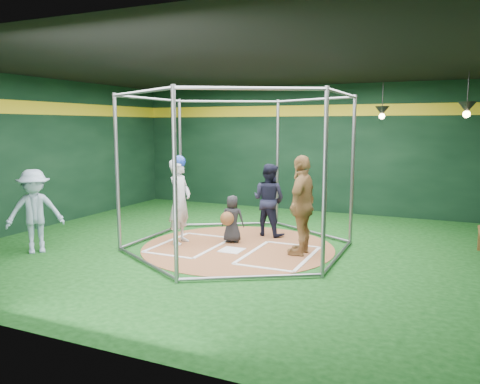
% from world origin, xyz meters
% --- Properties ---
extents(room_shell, '(10.10, 9.10, 3.53)m').
position_xyz_m(room_shell, '(0.00, 0.01, 1.75)').
color(room_shell, '#0D3A0F').
rests_on(room_shell, ground).
extents(clay_disc, '(3.80, 3.80, 0.01)m').
position_xyz_m(clay_disc, '(0.00, 0.00, 0.01)').
color(clay_disc, '#975B37').
rests_on(clay_disc, ground).
extents(home_plate, '(0.43, 0.43, 0.01)m').
position_xyz_m(home_plate, '(0.00, -0.30, 0.02)').
color(home_plate, white).
rests_on(home_plate, clay_disc).
extents(batter_box_left, '(1.17, 1.77, 0.01)m').
position_xyz_m(batter_box_left, '(-0.95, -0.25, 0.02)').
color(batter_box_left, white).
rests_on(batter_box_left, clay_disc).
extents(batter_box_right, '(1.17, 1.77, 0.01)m').
position_xyz_m(batter_box_right, '(0.95, -0.25, 0.02)').
color(batter_box_right, white).
rests_on(batter_box_right, clay_disc).
extents(batting_cage, '(4.05, 4.67, 3.00)m').
position_xyz_m(batting_cage, '(-0.00, -0.00, 1.50)').
color(batting_cage, gray).
rests_on(batting_cage, ground).
extents(pendant_lamp_near, '(0.34, 0.34, 0.90)m').
position_xyz_m(pendant_lamp_near, '(2.20, 3.60, 2.74)').
color(pendant_lamp_near, black).
rests_on(pendant_lamp_near, room_shell).
extents(pendant_lamp_far, '(0.34, 0.34, 0.90)m').
position_xyz_m(pendant_lamp_far, '(4.00, 2.00, 2.74)').
color(pendant_lamp_far, black).
rests_on(pendant_lamp_far, room_shell).
extents(batter_figure, '(0.46, 0.66, 1.80)m').
position_xyz_m(batter_figure, '(-1.20, -0.20, 0.91)').
color(batter_figure, silver).
rests_on(batter_figure, clay_disc).
extents(visitor_leopard, '(0.50, 1.11, 1.86)m').
position_xyz_m(visitor_leopard, '(1.29, 0.03, 0.94)').
color(visitor_leopard, tan).
rests_on(visitor_leopard, clay_disc).
extents(catcher_figure, '(0.54, 0.60, 0.98)m').
position_xyz_m(catcher_figure, '(-0.26, 0.27, 0.51)').
color(catcher_figure, black).
rests_on(catcher_figure, clay_disc).
extents(umpire, '(0.86, 0.73, 1.57)m').
position_xyz_m(umpire, '(0.20, 1.19, 0.80)').
color(umpire, black).
rests_on(umpire, clay_disc).
extents(bystander_blue, '(1.12, 1.16, 1.59)m').
position_xyz_m(bystander_blue, '(-3.36, -1.89, 0.80)').
color(bystander_blue, '#92ABC1').
rests_on(bystander_blue, ground).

